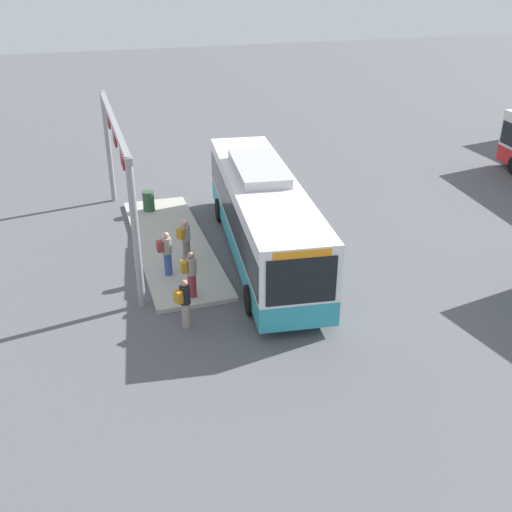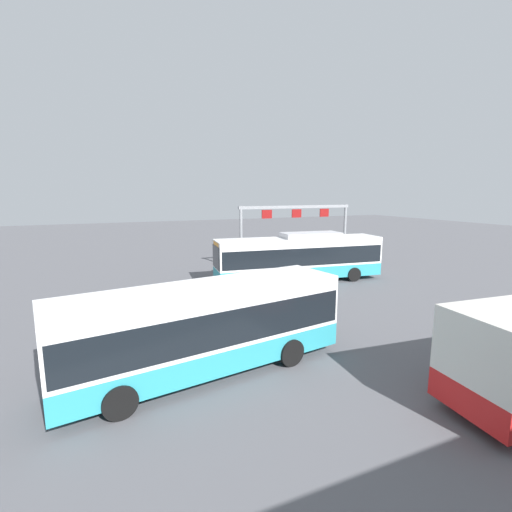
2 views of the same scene
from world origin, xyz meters
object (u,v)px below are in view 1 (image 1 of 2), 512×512
(person_waiting_mid, at_px, (166,252))
(bus_main, at_px, (263,212))
(person_waiting_near, at_px, (185,302))
(person_waiting_far, at_px, (185,239))
(trash_bin, at_px, (149,201))
(person_boarding, at_px, (191,273))

(person_waiting_mid, bearing_deg, bus_main, 6.27)
(person_waiting_near, bearing_deg, bus_main, 19.41)
(person_waiting_far, height_order, trash_bin, person_waiting_far)
(person_boarding, relative_size, person_waiting_far, 1.00)
(bus_main, relative_size, person_waiting_near, 7.24)
(person_waiting_mid, height_order, trash_bin, person_waiting_mid)
(person_boarding, distance_m, person_waiting_mid, 1.89)
(bus_main, distance_m, person_waiting_mid, 4.02)
(bus_main, xyz_separation_m, person_waiting_mid, (0.80, -3.87, -0.76))
(person_boarding, bearing_deg, person_waiting_mid, 101.24)
(trash_bin, bearing_deg, person_waiting_mid, -2.08)
(person_waiting_near, relative_size, trash_bin, 1.86)
(bus_main, bearing_deg, person_waiting_mid, -71.51)
(bus_main, distance_m, person_waiting_far, 3.10)
(person_boarding, relative_size, trash_bin, 1.86)
(person_waiting_mid, relative_size, trash_bin, 1.86)
(person_waiting_mid, xyz_separation_m, person_waiting_far, (-0.90, 0.87, 0.00))
(person_waiting_mid, height_order, person_waiting_far, same)
(person_boarding, height_order, trash_bin, person_boarding)
(person_boarding, bearing_deg, person_waiting_near, -113.27)
(person_waiting_near, bearing_deg, person_waiting_far, 50.86)
(bus_main, height_order, person_waiting_near, bus_main)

